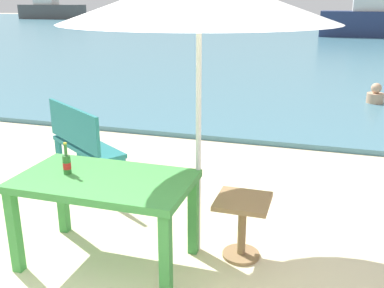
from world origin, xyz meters
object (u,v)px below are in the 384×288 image
beer_bottle_amber (67,163)px  side_table_wood (242,219)px  swimmer_person (375,95)px  bench_teal_center (82,140)px  boat_ferry (51,10)px  boat_tanker (382,21)px  picnic_table_green (105,190)px

beer_bottle_amber → side_table_wood: bearing=16.5°
swimmer_person → beer_bottle_amber: bearing=-113.4°
bench_teal_center → side_table_wood: bearing=-26.2°
beer_bottle_amber → swimmer_person: (2.92, 6.75, -0.61)m
boat_ferry → boat_tanker: bearing=-26.1°
beer_bottle_amber → boat_ferry: boat_ferry is taller
boat_tanker → swimmer_person: bearing=-95.2°
boat_tanker → boat_ferry: bearing=153.9°
bench_teal_center → picnic_table_green: bearing=-53.6°
picnic_table_green → bench_teal_center: bench_teal_center is taller
bench_teal_center → swimmer_person: bench_teal_center is taller
beer_bottle_amber → boat_tanker: (4.54, 24.69, 0.11)m
picnic_table_green → beer_bottle_amber: beer_bottle_amber is taller
picnic_table_green → bench_teal_center: bearing=126.4°
picnic_table_green → swimmer_person: (2.60, 6.74, -0.41)m
side_table_wood → bench_teal_center: bench_teal_center is taller
bench_teal_center → swimmer_person: size_ratio=2.92×
side_table_wood → boat_tanker: size_ratio=0.08×
beer_bottle_amber → side_table_wood: size_ratio=0.49×
swimmer_person → boat_ferry: (-29.96, 33.38, 0.78)m
side_table_wood → swimmer_person: (1.54, 6.34, -0.11)m
swimmer_person → bench_teal_center: bearing=-124.6°
beer_bottle_amber → boat_ferry: bearing=124.0°
bench_teal_center → boat_tanker: size_ratio=0.18×
boat_ferry → beer_bottle_amber: bearing=-56.0°
side_table_wood → picnic_table_green: bearing=-159.4°
beer_bottle_amber → bench_teal_center: size_ratio=0.22×
boat_tanker → side_table_wood: bearing=-97.4°
side_table_wood → bench_teal_center: 2.36m
picnic_table_green → boat_ferry: (-27.36, 40.12, 0.37)m
picnic_table_green → beer_bottle_amber: bearing=-178.1°
side_table_wood → boat_tanker: boat_tanker is taller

